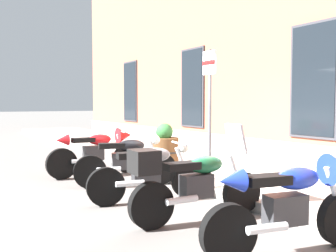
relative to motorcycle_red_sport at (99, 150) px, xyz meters
name	(u,v)px	position (x,y,z in m)	size (l,w,h in m)	color
ground_plane	(201,193)	(2.54, 0.93, -0.57)	(140.00, 140.00, 0.00)	#565451
sidewalk	(262,180)	(2.54, 2.44, -0.49)	(33.29, 3.04, 0.16)	gray
lane_stripe	(8,223)	(2.54, -2.27, -0.57)	(33.29, 0.12, 0.01)	silver
motorcycle_red_sport	(99,150)	(0.00, 0.00, 0.00)	(0.62, 2.16, 1.05)	black
motorcycle_black_naked	(127,161)	(1.31, 0.06, -0.09)	(0.77, 1.95, 0.98)	black
motorcycle_grey_naked	(150,173)	(2.57, -0.12, -0.09)	(0.67, 2.00, 0.96)	black
motorcycle_green_touring	(192,182)	(3.78, -0.13, -0.02)	(0.62, 2.08, 1.31)	black
motorcycle_blue_sport	(296,200)	(5.21, 0.21, 0.01)	(0.71, 2.03, 1.06)	black
parking_sign	(210,96)	(2.22, 1.36, 1.18)	(0.36, 0.07, 2.46)	#4C4C51
barrel_planter	(164,148)	(0.41, 1.44, -0.01)	(0.70, 0.70, 0.99)	brown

